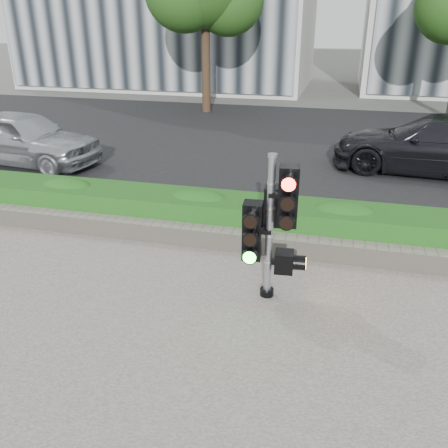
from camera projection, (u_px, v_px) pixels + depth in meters
The scene contains 8 objects.
ground at pixel (228, 311), 6.74m from camera, with size 120.00×120.00×0.00m, color #51514C.
road at pixel (300, 143), 15.60m from camera, with size 60.00×13.00×0.02m, color black.
curb at pixel (265, 222), 9.51m from camera, with size 60.00×0.25×0.12m, color gray.
stone_wall at pixel (254, 242), 8.34m from camera, with size 12.00×0.32×0.34m, color gray.
hedge at pixel (260, 219), 8.85m from camera, with size 12.00×1.00×0.68m, color #358729.
traffic_signal at pixel (272, 221), 6.61m from camera, with size 0.76×0.58×2.16m.
car_silver at pixel (23, 138), 13.03m from camera, with size 1.75×4.34×1.48m, color #B3B6BB.
car_dark at pixel (437, 145), 12.28m from camera, with size 2.13×5.24×1.52m, color black.
Camera 1 is at (1.33, -5.50, 3.85)m, focal length 38.00 mm.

